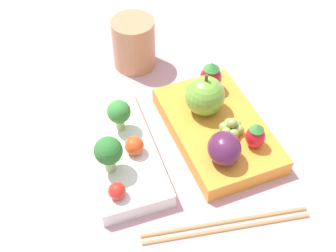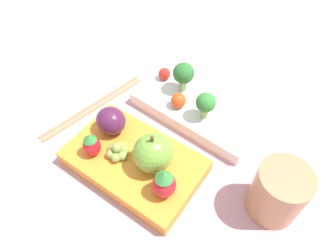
{
  "view_description": "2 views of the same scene",
  "coord_description": "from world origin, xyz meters",
  "px_view_note": "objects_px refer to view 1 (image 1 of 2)",
  "views": [
    {
      "loc": [
        -0.42,
        0.11,
        0.5
      ],
      "look_at": [
        -0.0,
        -0.01,
        0.04
      ],
      "focal_mm": 50.0,
      "sensor_mm": 36.0,
      "label": 1
    },
    {
      "loc": [
        0.19,
        -0.23,
        0.4
      ],
      "look_at": [
        -0.0,
        -0.01,
        0.04
      ],
      "focal_mm": 32.0,
      "sensor_mm": 36.0,
      "label": 2
    }
  ],
  "objects_px": {
    "strawberry_1": "(211,76)",
    "chopsticks_pair": "(226,225)",
    "cherry_tomato_1": "(134,146)",
    "apple": "(205,96)",
    "bento_box_fruit": "(217,129)",
    "broccoli_floret_1": "(119,113)",
    "broccoli_floret_0": "(108,152)",
    "bento_box_savoury": "(117,146)",
    "strawberry_0": "(256,136)",
    "cherry_tomato_0": "(117,191)",
    "plum": "(224,148)",
    "drinking_cup": "(137,43)",
    "grape_cluster": "(232,128)"
  },
  "relations": [
    {
      "from": "strawberry_1",
      "to": "grape_cluster",
      "type": "relative_size",
      "value": 1.42
    },
    {
      "from": "broccoli_floret_0",
      "to": "cherry_tomato_1",
      "type": "xyz_separation_m",
      "value": [
        0.02,
        -0.04,
        -0.02
      ]
    },
    {
      "from": "strawberry_1",
      "to": "plum",
      "type": "relative_size",
      "value": 1.05
    },
    {
      "from": "apple",
      "to": "plum",
      "type": "distance_m",
      "value": 0.09
    },
    {
      "from": "bento_box_fruit",
      "to": "apple",
      "type": "distance_m",
      "value": 0.05
    },
    {
      "from": "cherry_tomato_0",
      "to": "bento_box_savoury",
      "type": "bearing_deg",
      "value": -10.16
    },
    {
      "from": "bento_box_savoury",
      "to": "apple",
      "type": "bearing_deg",
      "value": -80.79
    },
    {
      "from": "cherry_tomato_0",
      "to": "drinking_cup",
      "type": "bearing_deg",
      "value": -17.52
    },
    {
      "from": "strawberry_1",
      "to": "broccoli_floret_0",
      "type": "bearing_deg",
      "value": 122.52
    },
    {
      "from": "strawberry_0",
      "to": "plum",
      "type": "bearing_deg",
      "value": 103.54
    },
    {
      "from": "cherry_tomato_0",
      "to": "strawberry_1",
      "type": "distance_m",
      "value": 0.23
    },
    {
      "from": "bento_box_savoury",
      "to": "strawberry_0",
      "type": "relative_size",
      "value": 5.58
    },
    {
      "from": "broccoli_floret_0",
      "to": "broccoli_floret_1",
      "type": "distance_m",
      "value": 0.07
    },
    {
      "from": "bento_box_savoury",
      "to": "strawberry_0",
      "type": "xyz_separation_m",
      "value": [
        -0.06,
        -0.18,
        0.03
      ]
    },
    {
      "from": "strawberry_1",
      "to": "chopsticks_pair",
      "type": "bearing_deg",
      "value": 166.95
    },
    {
      "from": "cherry_tomato_1",
      "to": "grape_cluster",
      "type": "relative_size",
      "value": 0.75
    },
    {
      "from": "cherry_tomato_0",
      "to": "grape_cluster",
      "type": "bearing_deg",
      "value": -70.29
    },
    {
      "from": "strawberry_1",
      "to": "grape_cluster",
      "type": "height_order",
      "value": "strawberry_1"
    },
    {
      "from": "plum",
      "to": "apple",
      "type": "bearing_deg",
      "value": -2.45
    },
    {
      "from": "cherry_tomato_0",
      "to": "strawberry_0",
      "type": "relative_size",
      "value": 0.55
    },
    {
      "from": "strawberry_1",
      "to": "grape_cluster",
      "type": "distance_m",
      "value": 0.09
    },
    {
      "from": "bento_box_savoury",
      "to": "drinking_cup",
      "type": "height_order",
      "value": "drinking_cup"
    },
    {
      "from": "cherry_tomato_1",
      "to": "bento_box_savoury",
      "type": "bearing_deg",
      "value": 35.44
    },
    {
      "from": "broccoli_floret_0",
      "to": "grape_cluster",
      "type": "height_order",
      "value": "broccoli_floret_0"
    },
    {
      "from": "bento_box_fruit",
      "to": "broccoli_floret_1",
      "type": "height_order",
      "value": "broccoli_floret_1"
    },
    {
      "from": "broccoli_floret_0",
      "to": "grape_cluster",
      "type": "distance_m",
      "value": 0.17
    },
    {
      "from": "plum",
      "to": "grape_cluster",
      "type": "xyz_separation_m",
      "value": [
        0.04,
        -0.03,
        -0.01
      ]
    },
    {
      "from": "bento_box_savoury",
      "to": "strawberry_1",
      "type": "relative_size",
      "value": 4.54
    },
    {
      "from": "apple",
      "to": "strawberry_0",
      "type": "bearing_deg",
      "value": -151.38
    },
    {
      "from": "plum",
      "to": "strawberry_0",
      "type": "bearing_deg",
      "value": -76.46
    },
    {
      "from": "broccoli_floret_1",
      "to": "cherry_tomato_1",
      "type": "xyz_separation_m",
      "value": [
        -0.05,
        -0.01,
        -0.02
      ]
    },
    {
      "from": "bento_box_fruit",
      "to": "broccoli_floret_0",
      "type": "xyz_separation_m",
      "value": [
        -0.04,
        0.16,
        0.05
      ]
    },
    {
      "from": "bento_box_fruit",
      "to": "cherry_tomato_1",
      "type": "height_order",
      "value": "cherry_tomato_1"
    },
    {
      "from": "cherry_tomato_1",
      "to": "plum",
      "type": "distance_m",
      "value": 0.12
    },
    {
      "from": "plum",
      "to": "cherry_tomato_0",
      "type": "bearing_deg",
      "value": 97.66
    },
    {
      "from": "plum",
      "to": "chopsticks_pair",
      "type": "relative_size",
      "value": 0.22
    },
    {
      "from": "cherry_tomato_1",
      "to": "apple",
      "type": "distance_m",
      "value": 0.12
    },
    {
      "from": "drinking_cup",
      "to": "broccoli_floret_0",
      "type": "bearing_deg",
      "value": 159.32
    },
    {
      "from": "cherry_tomato_0",
      "to": "strawberry_0",
      "type": "bearing_deg",
      "value": -80.85
    },
    {
      "from": "drinking_cup",
      "to": "chopsticks_pair",
      "type": "relative_size",
      "value": 0.4
    },
    {
      "from": "broccoli_floret_1",
      "to": "strawberry_0",
      "type": "height_order",
      "value": "broccoli_floret_1"
    },
    {
      "from": "cherry_tomato_1",
      "to": "strawberry_0",
      "type": "distance_m",
      "value": 0.16
    },
    {
      "from": "broccoli_floret_0",
      "to": "drinking_cup",
      "type": "distance_m",
      "value": 0.24
    },
    {
      "from": "plum",
      "to": "chopsticks_pair",
      "type": "bearing_deg",
      "value": 164.45
    },
    {
      "from": "broccoli_floret_0",
      "to": "chopsticks_pair",
      "type": "relative_size",
      "value": 0.26
    },
    {
      "from": "bento_box_savoury",
      "to": "grape_cluster",
      "type": "bearing_deg",
      "value": -100.61
    },
    {
      "from": "cherry_tomato_1",
      "to": "strawberry_1",
      "type": "relative_size",
      "value": 0.53
    },
    {
      "from": "broccoli_floret_1",
      "to": "cherry_tomato_1",
      "type": "distance_m",
      "value": 0.05
    },
    {
      "from": "strawberry_0",
      "to": "grape_cluster",
      "type": "xyz_separation_m",
      "value": [
        0.03,
        0.02,
        -0.01
      ]
    },
    {
      "from": "bento_box_fruit",
      "to": "broccoli_floret_1",
      "type": "relative_size",
      "value": 4.3
    }
  ]
}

